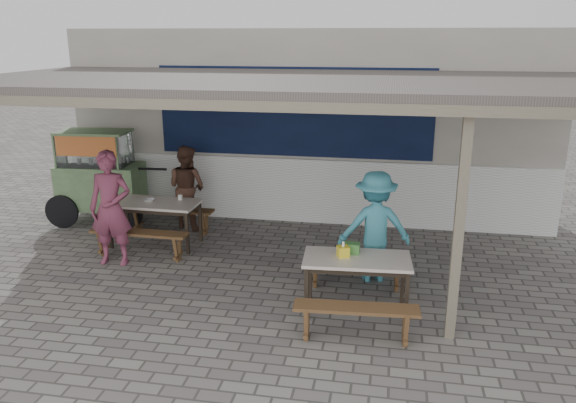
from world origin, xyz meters
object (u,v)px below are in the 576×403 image
(patron_right_table, at_px, (375,227))
(tissue_box, at_px, (343,251))
(bench_right_wall, at_px, (356,266))
(patron_street_side, at_px, (111,208))
(condiment_bowl, at_px, (149,200))
(patron_wall_side, at_px, (187,187))
(bench_right_street, at_px, (356,316))
(vendor_cart, at_px, (99,174))
(bench_left_street, at_px, (139,238))
(donation_box, at_px, (351,248))
(table_right, at_px, (357,264))
(condiment_jar, at_px, (180,197))
(table_left, at_px, (155,206))
(bench_left_wall, at_px, (171,214))

(patron_right_table, xyz_separation_m, tissue_box, (-0.35, -1.08, 0.02))
(bench_right_wall, relative_size, patron_street_side, 0.81)
(bench_right_wall, bearing_deg, condiment_bowl, 158.53)
(patron_wall_side, relative_size, patron_right_table, 0.95)
(bench_right_street, height_order, vendor_cart, vendor_cart)
(bench_left_street, bearing_deg, bench_right_street, -27.58)
(donation_box, bearing_deg, patron_street_side, 167.47)
(table_right, bearing_deg, patron_wall_side, 135.54)
(patron_right_table, height_order, condiment_jar, patron_right_table)
(bench_right_street, bearing_deg, bench_right_wall, 90.00)
(patron_street_side, relative_size, tissue_box, 13.08)
(donation_box, bearing_deg, patron_right_table, 74.71)
(bench_right_wall, xyz_separation_m, condiment_bowl, (-3.49, 1.11, 0.44))
(table_left, distance_m, vendor_cart, 1.78)
(vendor_cart, height_order, tissue_box, vendor_cart)
(patron_wall_side, height_order, patron_right_table, patron_right_table)
(patron_street_side, bearing_deg, bench_right_wall, -9.15)
(condiment_bowl, bearing_deg, bench_left_wall, 80.65)
(table_right, relative_size, bench_right_street, 0.95)
(tissue_box, bearing_deg, patron_right_table, 71.93)
(patron_street_side, relative_size, patron_right_table, 1.11)
(bench_left_wall, relative_size, condiment_jar, 18.35)
(bench_left_wall, distance_m, condiment_jar, 0.71)
(table_left, height_order, bench_left_wall, table_left)
(bench_left_wall, xyz_separation_m, patron_wall_side, (0.20, 0.35, 0.42))
(table_left, height_order, condiment_jar, condiment_jar)
(patron_street_side, relative_size, donation_box, 8.72)
(bench_left_street, xyz_separation_m, bench_left_wall, (0.02, 1.23, 0.00))
(patron_wall_side, xyz_separation_m, patron_right_table, (3.41, -1.69, 0.04))
(patron_right_table, bearing_deg, patron_street_side, -11.08)
(bench_left_wall, distance_m, condiment_bowl, 0.75)
(tissue_box, relative_size, donation_box, 0.67)
(table_right, height_order, patron_street_side, patron_street_side)
(patron_wall_side, bearing_deg, vendor_cart, 20.87)
(table_left, height_order, patron_street_side, patron_street_side)
(table_right, relative_size, tissue_box, 10.09)
(bench_right_street, bearing_deg, donation_box, 94.83)
(bench_left_wall, bearing_deg, table_left, -90.00)
(table_right, bearing_deg, patron_street_side, 161.89)
(table_left, bearing_deg, bench_right_wall, -16.90)
(table_right, xyz_separation_m, condiment_bowl, (-3.53, 1.82, 0.10))
(bench_left_wall, xyz_separation_m, vendor_cart, (-1.49, 0.33, 0.60))
(bench_left_wall, bearing_deg, bench_left_street, -90.00)
(bench_right_wall, relative_size, condiment_bowl, 8.21)
(vendor_cart, bearing_deg, table_left, -37.11)
(condiment_jar, bearing_deg, bench_left_wall, 131.34)
(bench_right_wall, relative_size, patron_wall_side, 0.95)
(table_left, height_order, donation_box, donation_box)
(bench_right_street, distance_m, condiment_jar, 4.17)
(patron_wall_side, xyz_separation_m, condiment_jar, (0.17, -0.76, 0.03))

